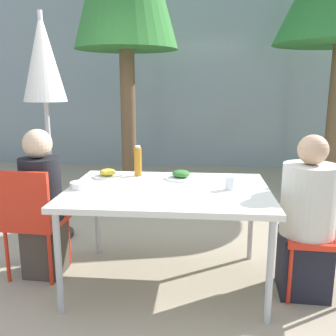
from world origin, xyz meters
name	(u,v)px	position (x,y,z in m)	size (l,w,h in m)	color
ground_plane	(168,282)	(0.00, 0.00, 0.00)	(24.00, 24.00, 0.00)	tan
building_facade	(189,83)	(0.00, 4.30, 1.50)	(10.00, 0.20, 3.00)	#89999E
dining_table	(168,195)	(0.00, 0.00, 0.68)	(1.45, 1.02, 0.74)	silver
chair_left	(31,215)	(-1.03, -0.02, 0.51)	(0.42, 0.42, 0.87)	red
person_left	(42,207)	(-0.97, 0.05, 0.55)	(0.31, 0.31, 1.15)	#473D33
chair_right	(312,222)	(1.03, 0.02, 0.51)	(0.42, 0.42, 0.87)	red
person_right	(307,222)	(0.97, -0.06, 0.53)	(0.37, 0.37, 1.14)	black
closed_umbrella	(44,69)	(-1.19, 0.77, 1.60)	(0.39, 0.39, 2.10)	#333333
plate_0	(181,176)	(0.08, 0.29, 0.76)	(0.26, 0.26, 0.07)	white
plate_1	(108,174)	(-0.52, 0.30, 0.76)	(0.24, 0.24, 0.07)	white
bottle	(138,161)	(-0.28, 0.36, 0.86)	(0.06, 0.06, 0.25)	#B7751E
drinking_cup	(230,183)	(0.44, 0.01, 0.78)	(0.07, 0.07, 0.10)	white
salad_bowl	(80,185)	(-0.63, -0.05, 0.76)	(0.15, 0.15, 0.05)	white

